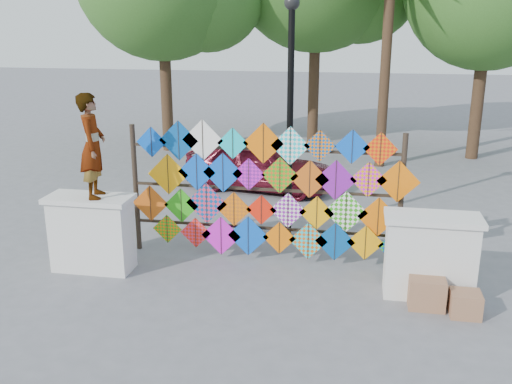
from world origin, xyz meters
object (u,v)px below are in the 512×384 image
(vendor_woman, at_px, (92,146))
(lamppost, at_px, (290,96))
(kite_rack, at_px, (267,193))
(sedan, at_px, (259,165))

(vendor_woman, distance_m, lamppost, 3.66)
(kite_rack, relative_size, vendor_woman, 2.94)
(kite_rack, height_order, sedan, kite_rack)
(kite_rack, distance_m, vendor_woman, 2.94)
(lamppost, bearing_deg, kite_rack, -99.77)
(kite_rack, relative_size, sedan, 1.36)
(kite_rack, relative_size, lamppost, 1.10)
(kite_rack, bearing_deg, lamppost, 80.23)
(lamppost, bearing_deg, sedan, 110.20)
(vendor_woman, xyz_separation_m, sedan, (1.75, 5.22, -1.50))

